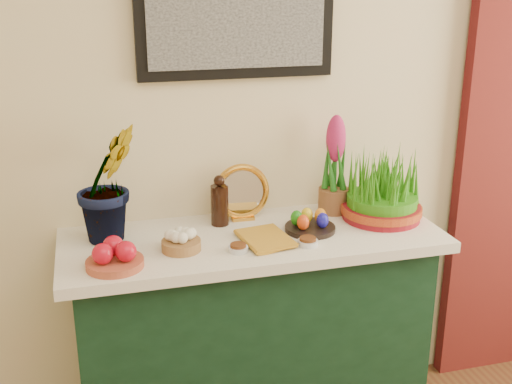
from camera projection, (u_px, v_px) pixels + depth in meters
sideboard at (253, 343)px, 2.52m from camera, size 1.30×0.45×0.85m
tablecloth at (252, 239)px, 2.38m from camera, size 1.40×0.55×0.04m
hyacinth_green at (107, 165)px, 2.24m from camera, size 0.36×0.34×0.56m
apple_bowl at (114, 256)px, 2.09m from camera, size 0.23×0.23×0.10m
garlic_basket at (181, 242)px, 2.22m from camera, size 0.15×0.15×0.08m
vinegar_cruet at (220, 203)px, 2.43m from camera, size 0.07×0.07×0.20m
mirror at (242, 193)px, 2.49m from camera, size 0.22×0.07×0.22m
book at (244, 242)px, 2.26m from camera, size 0.17×0.23×0.03m
spice_dish_left at (238, 248)px, 2.22m from camera, size 0.07×0.07×0.03m
spice_dish_right at (308, 242)px, 2.27m from camera, size 0.07×0.07×0.03m
egg_plate at (310, 224)px, 2.39m from camera, size 0.23×0.23×0.08m
hyacinth_pink at (335, 169)px, 2.53m from camera, size 0.12×0.12×0.40m
wheatgrass_sabzeh at (383, 191)px, 2.48m from camera, size 0.31×0.31×0.26m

